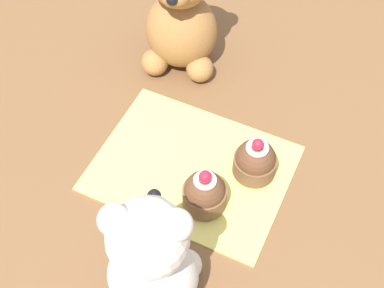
{
  "coord_description": "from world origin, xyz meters",
  "views": [
    {
      "loc": [
        -0.17,
        0.36,
        0.6
      ],
      "look_at": [
        0.0,
        0.0,
        0.06
      ],
      "focal_mm": 50.0,
      "sensor_mm": 36.0,
      "label": 1
    }
  ],
  "objects_px": {
    "teddy_bear_cream": "(152,260)",
    "cupcake_near_tan_bear": "(255,161)",
    "cupcake_near_cream_bear": "(205,193)",
    "teddy_bear_tan": "(180,13)"
  },
  "relations": [
    {
      "from": "teddy_bear_cream",
      "to": "cupcake_near_cream_bear",
      "type": "height_order",
      "value": "teddy_bear_cream"
    },
    {
      "from": "teddy_bear_cream",
      "to": "cupcake_near_cream_bear",
      "type": "distance_m",
      "value": 0.14
    },
    {
      "from": "cupcake_near_cream_bear",
      "to": "cupcake_near_tan_bear",
      "type": "relative_size",
      "value": 1.03
    },
    {
      "from": "teddy_bear_cream",
      "to": "teddy_bear_tan",
      "type": "height_order",
      "value": "teddy_bear_tan"
    },
    {
      "from": "teddy_bear_cream",
      "to": "cupcake_near_tan_bear",
      "type": "bearing_deg",
      "value": -121.6
    },
    {
      "from": "teddy_bear_tan",
      "to": "cupcake_near_tan_bear",
      "type": "bearing_deg",
      "value": -53.52
    },
    {
      "from": "cupcake_near_cream_bear",
      "to": "teddy_bear_tan",
      "type": "bearing_deg",
      "value": -57.65
    },
    {
      "from": "teddy_bear_cream",
      "to": "cupcake_near_cream_bear",
      "type": "xyz_separation_m",
      "value": [
        -0.0,
        -0.13,
        -0.06
      ]
    },
    {
      "from": "teddy_bear_cream",
      "to": "cupcake_near_tan_bear",
      "type": "relative_size",
      "value": 2.89
    },
    {
      "from": "teddy_bear_cream",
      "to": "cupcake_near_tan_bear",
      "type": "height_order",
      "value": "teddy_bear_cream"
    }
  ]
}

